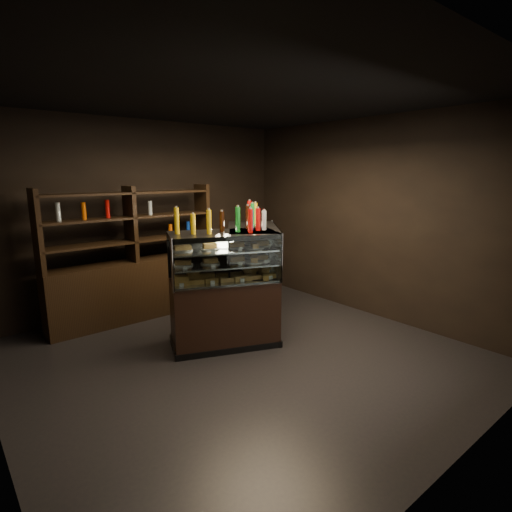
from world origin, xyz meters
The scene contains 7 objects.
ground centered at (0.00, 0.00, 0.00)m, with size 5.00×5.00×0.00m, color black.
room_shell centered at (0.00, 0.00, 1.94)m, with size 5.02×5.02×3.01m.
display_case centered at (0.36, 0.50, 0.49)m, with size 2.04×1.49×1.48m.
food_display centered at (0.36, 0.50, 1.10)m, with size 1.67×1.09×0.45m.
bottles_top centered at (0.36, 0.51, 1.61)m, with size 1.51×0.95×0.30m.
potted_conifer centered at (0.47, 0.42, 0.48)m, with size 0.39×0.39×0.84m.
back_shelving centered at (-0.45, 2.05, 0.60)m, with size 2.53×0.45×2.00m.
Camera 1 is at (-2.72, -3.60, 2.19)m, focal length 28.00 mm.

